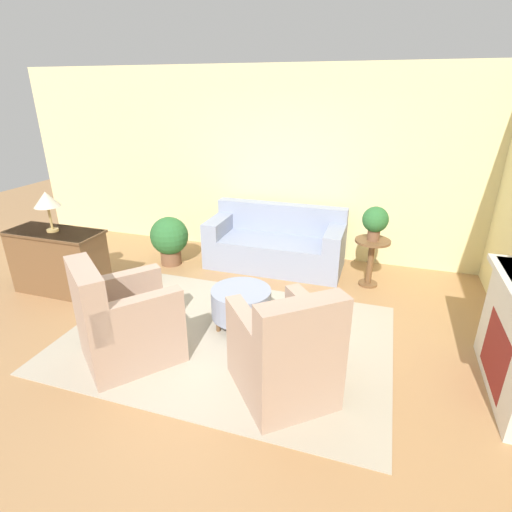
# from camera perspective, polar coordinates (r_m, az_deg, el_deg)

# --- Properties ---
(ground_plane) EXTENTS (16.00, 16.00, 0.00)m
(ground_plane) POSITION_cam_1_polar(r_m,az_deg,el_deg) (4.38, -4.17, -11.55)
(ground_plane) COLOR #AD7F51
(wall_back) EXTENTS (9.10, 0.12, 2.80)m
(wall_back) POSITION_cam_1_polar(r_m,az_deg,el_deg) (6.20, 4.66, 12.83)
(wall_back) COLOR beige
(wall_back) RESTS_ON ground_plane
(rug) EXTENTS (3.39, 2.38, 0.01)m
(rug) POSITION_cam_1_polar(r_m,az_deg,el_deg) (4.37, -4.17, -11.50)
(rug) COLOR #B2A893
(rug) RESTS_ON ground_plane
(couch) EXTENTS (1.98, 0.87, 0.88)m
(couch) POSITION_cam_1_polar(r_m,az_deg,el_deg) (5.93, 2.85, 1.63)
(couch) COLOR #8E99B2
(couch) RESTS_ON ground_plane
(armchair_left) EXTENTS (1.10, 1.12, 1.04)m
(armchair_left) POSITION_cam_1_polar(r_m,az_deg,el_deg) (4.04, -18.37, -9.20)
(armchair_left) COLOR tan
(armchair_left) RESTS_ON rug
(armchair_right) EXTENTS (1.10, 1.12, 1.04)m
(armchair_right) POSITION_cam_1_polar(r_m,az_deg,el_deg) (3.45, 4.17, -13.98)
(armchair_right) COLOR tan
(armchair_right) RESTS_ON rug
(ottoman_table) EXTENTS (0.66, 0.66, 0.44)m
(ottoman_table) POSITION_cam_1_polar(r_m,az_deg,el_deg) (4.43, -2.13, -6.70)
(ottoman_table) COLOR #8E99B2
(ottoman_table) RESTS_ON rug
(side_table) EXTENTS (0.46, 0.46, 0.65)m
(side_table) POSITION_cam_1_polar(r_m,az_deg,el_deg) (5.48, 16.12, 0.09)
(side_table) COLOR brown
(side_table) RESTS_ON ground_plane
(dresser) EXTENTS (1.22, 0.52, 0.83)m
(dresser) POSITION_cam_1_polar(r_m,az_deg,el_deg) (5.71, -26.31, -0.58)
(dresser) COLOR brown
(dresser) RESTS_ON ground_plane
(potted_plant_on_side_table) EXTENTS (0.33, 0.33, 0.44)m
(potted_plant_on_side_table) POSITION_cam_1_polar(r_m,az_deg,el_deg) (5.33, 16.67, 4.84)
(potted_plant_on_side_table) COLOR brown
(potted_plant_on_side_table) RESTS_ON side_table
(potted_plant_floor) EXTENTS (0.56, 0.56, 0.73)m
(potted_plant_floor) POSITION_cam_1_polar(r_m,az_deg,el_deg) (6.08, -12.26, 2.54)
(potted_plant_floor) COLOR brown
(potted_plant_floor) RESTS_ON ground_plane
(table_lamp) EXTENTS (0.31, 0.31, 0.50)m
(table_lamp) POSITION_cam_1_polar(r_m,az_deg,el_deg) (5.48, -27.74, 7.04)
(table_lamp) COLOR tan
(table_lamp) RESTS_ON dresser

